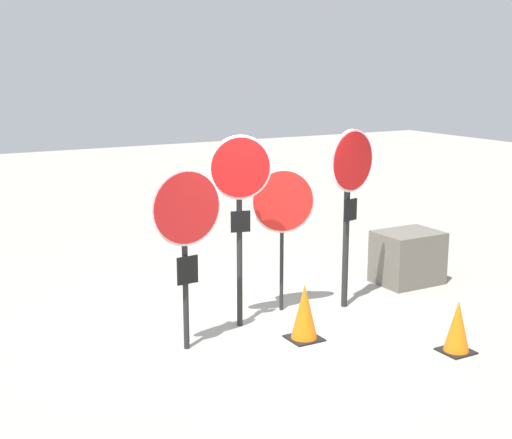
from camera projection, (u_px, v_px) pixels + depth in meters
ground_plane at (264, 321)px, 9.35m from camera, size 40.00×40.00×0.00m
stop_sign_0 at (186, 223)px, 8.09m from camera, size 0.89×0.16×2.16m
stop_sign_1 at (240, 190)px, 8.78m from camera, size 0.78×0.23×2.47m
stop_sign_2 at (283, 206)px, 9.42m from camera, size 0.82×0.32×1.97m
stop_sign_3 at (350, 184)px, 9.52m from camera, size 0.82×0.24×2.47m
traffic_cone_0 at (304, 312)px, 8.67m from camera, size 0.39×0.39×0.70m
traffic_cone_1 at (457, 327)px, 8.29m from camera, size 0.36×0.36×0.63m
storage_crate at (408, 257)px, 10.91m from camera, size 0.95×0.74×0.80m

